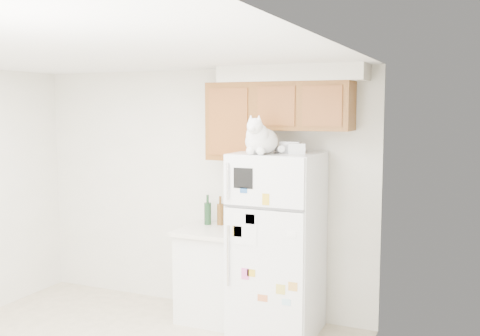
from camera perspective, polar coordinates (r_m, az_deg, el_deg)
The scene contains 8 objects.
room_shell at distance 4.36m, azimuth -13.56°, elevation 0.22°, with size 3.84×4.04×2.52m.
refrigerator at distance 5.27m, azimuth 3.76°, elevation -7.69°, with size 0.76×0.78×1.70m.
base_counter at distance 5.70m, azimuth -2.66°, elevation -10.66°, with size 0.64×0.64×0.92m.
cat at distance 4.96m, azimuth 2.10°, elevation 2.94°, with size 0.34×0.50×0.35m.
storage_box_back at distance 5.16m, azimuth 5.14°, elevation 2.13°, with size 0.18×0.13×0.10m, color white.
storage_box_front at distance 5.05m, azimuth 5.80°, elevation 1.98°, with size 0.15×0.11×0.09m, color white.
bottle_green at distance 5.74m, azimuth -3.30°, elevation -4.25°, with size 0.07×0.07×0.31m, color #19381E, non-canonical shape.
bottle_amber at distance 5.72m, azimuth -2.01°, elevation -4.34°, with size 0.07×0.07×0.30m, color #593814, non-canonical shape.
Camera 1 is at (2.74, -3.21, 2.11)m, focal length 42.00 mm.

